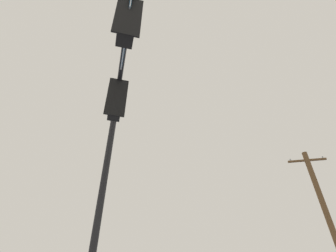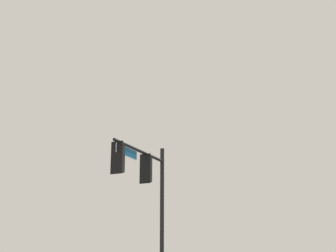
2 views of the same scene
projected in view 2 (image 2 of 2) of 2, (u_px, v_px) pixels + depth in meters
The scene contains 1 object.
signal_pole_near at pixel (145, 188), 20.05m from camera, with size 4.37×0.85×7.37m.
Camera 2 is at (13.35, -1.00, 1.99)m, focal length 50.00 mm.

